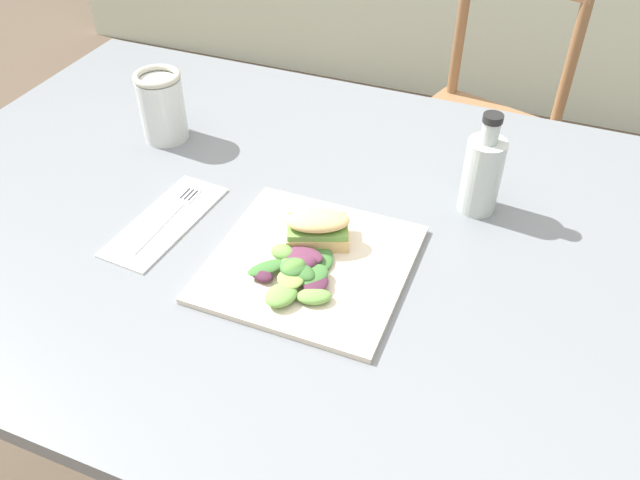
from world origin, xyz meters
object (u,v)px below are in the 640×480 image
(dining_table, at_px, (270,260))
(mason_jar_iced_tea, at_px, (162,109))
(fork_on_napkin, at_px, (171,213))
(plate_lunch, at_px, (310,263))
(sandwich_half_front, at_px, (317,228))
(bottle_cold_brew, at_px, (481,177))
(chair_wooden_far, at_px, (479,127))

(dining_table, bearing_deg, mason_jar_iced_tea, 153.21)
(dining_table, height_order, fork_on_napkin, fork_on_napkin)
(plate_lunch, relative_size, mason_jar_iced_tea, 2.17)
(sandwich_half_front, xyz_separation_m, fork_on_napkin, (-0.26, -0.02, -0.03))
(fork_on_napkin, relative_size, mason_jar_iced_tea, 1.36)
(plate_lunch, distance_m, bottle_cold_brew, 0.32)
(dining_table, xyz_separation_m, plate_lunch, (0.12, -0.09, 0.11))
(fork_on_napkin, xyz_separation_m, mason_jar_iced_tea, (-0.14, 0.21, 0.06))
(fork_on_napkin, bearing_deg, dining_table, 25.44)
(mason_jar_iced_tea, bearing_deg, plate_lunch, -30.49)
(dining_table, relative_size, sandwich_half_front, 11.91)
(dining_table, distance_m, mason_jar_iced_tea, 0.37)
(chair_wooden_far, height_order, sandwich_half_front, chair_wooden_far)
(sandwich_half_front, xyz_separation_m, bottle_cold_brew, (0.21, 0.20, 0.02))
(dining_table, bearing_deg, chair_wooden_far, 76.48)
(sandwich_half_front, bearing_deg, dining_table, 156.42)
(chair_wooden_far, xyz_separation_m, bottle_cold_brew, (0.10, -0.78, 0.35))
(plate_lunch, xyz_separation_m, sandwich_half_front, (-0.01, 0.05, 0.03))
(chair_wooden_far, relative_size, sandwich_half_front, 7.66)
(sandwich_half_front, relative_size, mason_jar_iced_tea, 0.83)
(plate_lunch, height_order, fork_on_napkin, plate_lunch)
(mason_jar_iced_tea, bearing_deg, fork_on_napkin, -56.17)
(sandwich_half_front, height_order, bottle_cold_brew, bottle_cold_brew)
(bottle_cold_brew, bearing_deg, mason_jar_iced_tea, -179.97)
(plate_lunch, relative_size, bottle_cold_brew, 1.64)
(mason_jar_iced_tea, bearing_deg, chair_wooden_far, 56.77)
(chair_wooden_far, xyz_separation_m, sandwich_half_front, (-0.11, -0.98, 0.33))
(dining_table, height_order, bottle_cold_brew, bottle_cold_brew)
(dining_table, xyz_separation_m, fork_on_napkin, (-0.14, -0.07, 0.12))
(plate_lunch, bearing_deg, fork_on_napkin, 174.44)
(chair_wooden_far, height_order, bottle_cold_brew, bottle_cold_brew)
(fork_on_napkin, bearing_deg, sandwich_half_front, 4.32)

